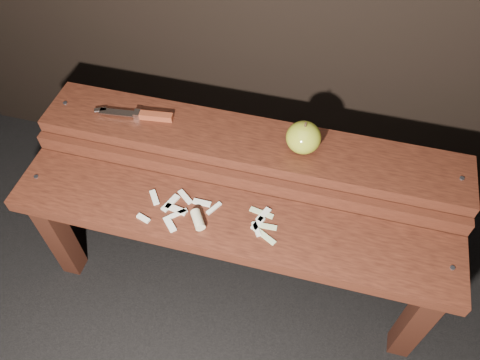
% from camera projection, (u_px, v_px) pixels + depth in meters
% --- Properties ---
extents(ground, '(60.00, 60.00, 0.00)m').
position_uv_depth(ground, '(236.00, 276.00, 1.58)').
color(ground, black).
extents(bench_front_tier, '(1.20, 0.20, 0.42)m').
position_uv_depth(bench_front_tier, '(229.00, 236.00, 1.26)').
color(bench_front_tier, black).
rests_on(bench_front_tier, ground).
extents(bench_rear_tier, '(1.20, 0.21, 0.50)m').
position_uv_depth(bench_rear_tier, '(249.00, 160.00, 1.35)').
color(bench_rear_tier, black).
rests_on(bench_rear_tier, ground).
extents(apple, '(0.09, 0.09, 0.10)m').
position_uv_depth(apple, '(304.00, 138.00, 1.23)').
color(apple, olive).
rests_on(apple, bench_rear_tier).
extents(knife, '(0.23, 0.05, 0.02)m').
position_uv_depth(knife, '(146.00, 115.00, 1.33)').
color(knife, maroon).
rests_on(knife, bench_rear_tier).
extents(apple_scraps, '(0.37, 0.14, 0.03)m').
position_uv_depth(apple_scraps, '(204.00, 216.00, 1.22)').
color(apple_scraps, beige).
rests_on(apple_scraps, bench_front_tier).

